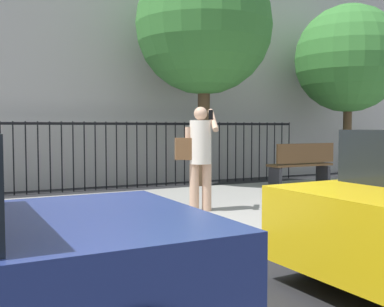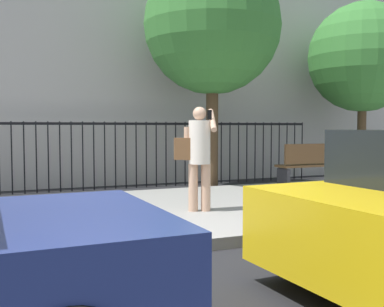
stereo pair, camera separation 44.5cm
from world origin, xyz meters
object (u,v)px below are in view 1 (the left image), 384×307
at_px(street_bench, 302,163).
at_px(street_tree_mid, 349,59).
at_px(street_tree_near, 204,26).
at_px(pedestrian_on_phone, 199,151).

height_order(street_bench, street_tree_mid, street_tree_mid).
bearing_deg(street_tree_near, pedestrian_on_phone, -119.23).
distance_m(street_tree_near, street_tree_mid, 4.45).
xyz_separation_m(street_bench, street_tree_near, (-1.94, 1.16, 3.13)).
distance_m(pedestrian_on_phone, street_tree_mid, 7.20).
height_order(pedestrian_on_phone, street_bench, pedestrian_on_phone).
distance_m(street_bench, street_tree_near, 3.86).
bearing_deg(street_bench, pedestrian_on_phone, -152.43).
bearing_deg(pedestrian_on_phone, street_tree_near, 60.77).
relative_size(street_tree_near, street_tree_mid, 1.12).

